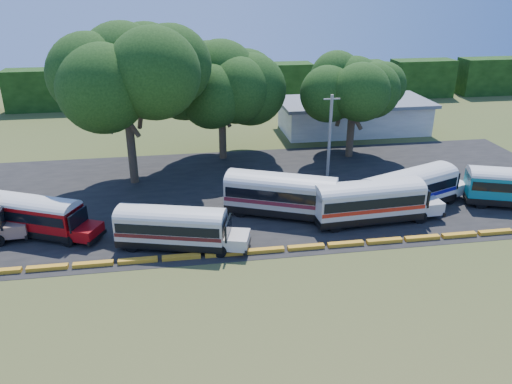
{
  "coord_description": "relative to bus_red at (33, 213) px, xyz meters",
  "views": [
    {
      "loc": [
        -4.06,
        -29.81,
        18.15
      ],
      "look_at": [
        1.59,
        6.0,
        2.61
      ],
      "focal_mm": 35.0,
      "sensor_mm": 36.0,
      "label": 1
    }
  ],
  "objects": [
    {
      "name": "bus_red",
      "position": [
        0.0,
        0.0,
        0.0
      ],
      "size": [
        9.67,
        6.12,
        3.15
      ],
      "rotation": [
        0.0,
        0.0,
        -0.43
      ],
      "color": "black",
      "rests_on": "ground"
    },
    {
      "name": "tree_center",
      "position": [
        15.9,
        15.58,
        6.94
      ],
      "size": [
        10.54,
        10.54,
        12.64
      ],
      "color": "#3E2E1F",
      "rests_on": "ground"
    },
    {
      "name": "bus_cream_east",
      "position": [
        19.45,
        0.31,
        0.25
      ],
      "size": [
        11.2,
        6.83,
        3.63
      ],
      "rotation": [
        0.0,
        0.0,
        -0.41
      ],
      "color": "black",
      "rests_on": "ground"
    },
    {
      "name": "curb",
      "position": [
        15.44,
        -5.45,
        -1.65
      ],
      "size": [
        53.7,
        0.45,
        0.3
      ],
      "color": "orange",
      "rests_on": "ground"
    },
    {
      "name": "treeline_backdrop",
      "position": [
        15.44,
        41.55,
        1.2
      ],
      "size": [
        130.0,
        4.0,
        6.0
      ],
      "color": "black",
      "rests_on": "ground"
    },
    {
      "name": "asphalt_strip",
      "position": [
        16.44,
        5.55,
        -1.79
      ],
      "size": [
        64.0,
        24.0,
        0.02
      ],
      "primitive_type": "cube",
      "color": "black",
      "rests_on": "ground"
    },
    {
      "name": "bus_cream_west",
      "position": [
        10.55,
        -3.7,
        -0.02
      ],
      "size": [
        9.88,
        4.86,
        3.16
      ],
      "rotation": [
        0.0,
        0.0,
        -0.27
      ],
      "color": "black",
      "rests_on": "ground"
    },
    {
      "name": "bus_white_red",
      "position": [
        26.07,
        -1.92,
        0.18
      ],
      "size": [
        10.81,
        3.28,
        3.51
      ],
      "rotation": [
        0.0,
        0.0,
        0.06
      ],
      "color": "black",
      "rests_on": "ground"
    },
    {
      "name": "terminal_building",
      "position": [
        33.44,
        23.55,
        0.23
      ],
      "size": [
        19.0,
        9.0,
        4.0
      ],
      "color": "silver",
      "rests_on": "ground"
    },
    {
      "name": "utility_pole",
      "position": [
        25.67,
        8.49,
        2.39
      ],
      "size": [
        1.6,
        0.3,
        8.17
      ],
      "color": "gray",
      "rests_on": "ground"
    },
    {
      "name": "ground",
      "position": [
        15.44,
        -6.45,
        -1.8
      ],
      "size": [
        160.0,
        160.0,
        0.0
      ],
      "primitive_type": "plane",
      "color": "#2F4A18",
      "rests_on": "ground"
    },
    {
      "name": "tree_east",
      "position": [
        29.75,
        13.94,
        6.01
      ],
      "size": [
        8.21,
        8.21,
        10.88
      ],
      "color": "#3E2E1F",
      "rests_on": "ground"
    },
    {
      "name": "tree_west",
      "position": [
        6.76,
        9.82,
        9.18
      ],
      "size": [
        10.59,
        10.59,
        14.92
      ],
      "color": "#3E2E1F",
      "rests_on": "ground"
    },
    {
      "name": "bus_white_blue",
      "position": [
        30.35,
        -0.07,
        0.19
      ],
      "size": [
        10.92,
        6.35,
        3.52
      ],
      "rotation": [
        0.0,
        0.0,
        0.37
      ],
      "color": "black",
      "rests_on": "ground"
    }
  ]
}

